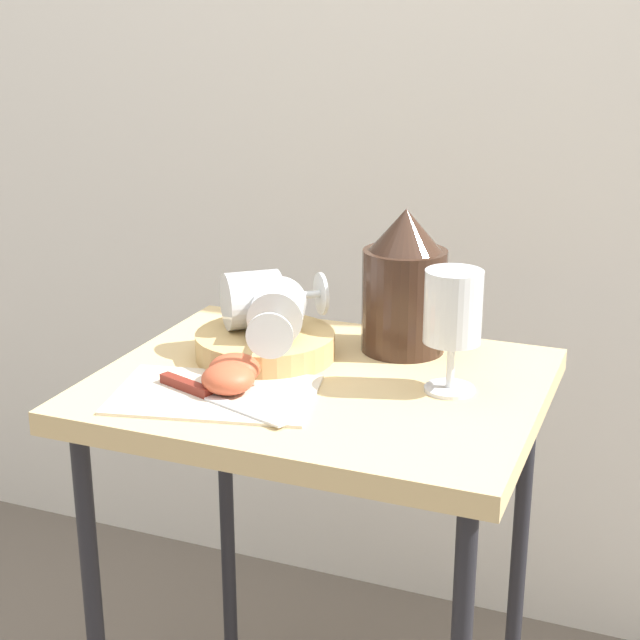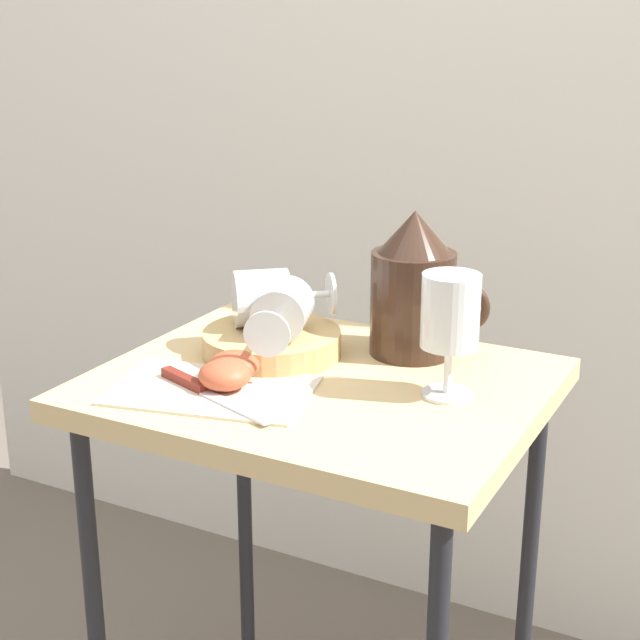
{
  "view_description": "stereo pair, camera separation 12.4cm",
  "coord_description": "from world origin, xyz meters",
  "px_view_note": "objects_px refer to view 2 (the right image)",
  "views": [
    {
      "loc": [
        0.43,
        -1.09,
        1.16
      ],
      "look_at": [
        0.0,
        0.0,
        0.77
      ],
      "focal_mm": 54.38,
      "sensor_mm": 36.0,
      "label": 1
    },
    {
      "loc": [
        0.54,
        -1.04,
        1.16
      ],
      "look_at": [
        0.0,
        0.0,
        0.77
      ],
      "focal_mm": 54.38,
      "sensor_mm": 36.0,
      "label": 2
    }
  ],
  "objects_px": {
    "table": "(320,428)",
    "wine_glass_tipped_far": "(264,298)",
    "wine_glass_upright": "(450,318)",
    "wine_glass_tipped_near": "(282,311)",
    "apple_half_left": "(234,365)",
    "knife": "(199,388)",
    "basket_tray": "(272,343)",
    "apple_half_right": "(225,375)",
    "pitcher": "(414,297)"
  },
  "relations": [
    {
      "from": "apple_half_left",
      "to": "wine_glass_tipped_near",
      "type": "bearing_deg",
      "value": 79.88
    },
    {
      "from": "apple_half_left",
      "to": "table",
      "type": "bearing_deg",
      "value": 33.59
    },
    {
      "from": "basket_tray",
      "to": "apple_half_left",
      "type": "xyz_separation_m",
      "value": [
        0.01,
        -0.11,
        0.0
      ]
    },
    {
      "from": "basket_tray",
      "to": "pitcher",
      "type": "xyz_separation_m",
      "value": [
        0.17,
        0.1,
        0.06
      ]
    },
    {
      "from": "knife",
      "to": "apple_half_left",
      "type": "bearing_deg",
      "value": 73.63
    },
    {
      "from": "wine_glass_tipped_near",
      "to": "wine_glass_tipped_far",
      "type": "distance_m",
      "value": 0.06
    },
    {
      "from": "pitcher",
      "to": "wine_glass_upright",
      "type": "xyz_separation_m",
      "value": [
        0.1,
        -0.12,
        0.02
      ]
    },
    {
      "from": "pitcher",
      "to": "knife",
      "type": "relative_size",
      "value": 1.0
    },
    {
      "from": "pitcher",
      "to": "apple_half_left",
      "type": "xyz_separation_m",
      "value": [
        -0.16,
        -0.21,
        -0.06
      ]
    },
    {
      "from": "wine_glass_upright",
      "to": "apple_half_right",
      "type": "relative_size",
      "value": 2.36
    },
    {
      "from": "table",
      "to": "knife",
      "type": "distance_m",
      "value": 0.18
    },
    {
      "from": "basket_tray",
      "to": "pitcher",
      "type": "bearing_deg",
      "value": 30.25
    },
    {
      "from": "basket_tray",
      "to": "wine_glass_tipped_far",
      "type": "xyz_separation_m",
      "value": [
        -0.02,
        0.02,
        0.06
      ]
    },
    {
      "from": "table",
      "to": "apple_half_right",
      "type": "relative_size",
      "value": 10.34
    },
    {
      "from": "basket_tray",
      "to": "wine_glass_tipped_far",
      "type": "bearing_deg",
      "value": 138.96
    },
    {
      "from": "basket_tray",
      "to": "knife",
      "type": "height_order",
      "value": "basket_tray"
    },
    {
      "from": "wine_glass_tipped_near",
      "to": "apple_half_left",
      "type": "relative_size",
      "value": 2.41
    },
    {
      "from": "basket_tray",
      "to": "apple_half_left",
      "type": "bearing_deg",
      "value": -86.39
    },
    {
      "from": "table",
      "to": "wine_glass_tipped_far",
      "type": "relative_size",
      "value": 4.51
    },
    {
      "from": "apple_half_left",
      "to": "apple_half_right",
      "type": "distance_m",
      "value": 0.03
    },
    {
      "from": "apple_half_left",
      "to": "pitcher",
      "type": "bearing_deg",
      "value": 51.85
    },
    {
      "from": "wine_glass_upright",
      "to": "wine_glass_tipped_near",
      "type": "relative_size",
      "value": 0.98
    },
    {
      "from": "wine_glass_tipped_near",
      "to": "knife",
      "type": "relative_size",
      "value": 0.79
    },
    {
      "from": "table",
      "to": "wine_glass_upright",
      "type": "height_order",
      "value": "wine_glass_upright"
    },
    {
      "from": "table",
      "to": "wine_glass_tipped_far",
      "type": "xyz_separation_m",
      "value": [
        -0.12,
        0.07,
        0.15
      ]
    },
    {
      "from": "wine_glass_tipped_far",
      "to": "apple_half_right",
      "type": "relative_size",
      "value": 2.29
    },
    {
      "from": "wine_glass_tipped_far",
      "to": "apple_half_left",
      "type": "distance_m",
      "value": 0.14
    },
    {
      "from": "wine_glass_tipped_near",
      "to": "knife",
      "type": "bearing_deg",
      "value": -102.46
    },
    {
      "from": "table",
      "to": "basket_tray",
      "type": "distance_m",
      "value": 0.14
    },
    {
      "from": "wine_glass_tipped_far",
      "to": "apple_half_right",
      "type": "bearing_deg",
      "value": -76.95
    },
    {
      "from": "table",
      "to": "basket_tray",
      "type": "height_order",
      "value": "basket_tray"
    },
    {
      "from": "apple_half_right",
      "to": "wine_glass_tipped_far",
      "type": "bearing_deg",
      "value": 103.05
    },
    {
      "from": "basket_tray",
      "to": "wine_glass_upright",
      "type": "bearing_deg",
      "value": -5.54
    },
    {
      "from": "pitcher",
      "to": "table",
      "type": "bearing_deg",
      "value": -115.59
    },
    {
      "from": "pitcher",
      "to": "apple_half_right",
      "type": "bearing_deg",
      "value": -122.68
    },
    {
      "from": "basket_tray",
      "to": "wine_glass_tipped_near",
      "type": "bearing_deg",
      "value": -25.9
    },
    {
      "from": "table",
      "to": "wine_glass_tipped_near",
      "type": "relative_size",
      "value": 4.3
    },
    {
      "from": "wine_glass_upright",
      "to": "apple_half_left",
      "type": "relative_size",
      "value": 2.36
    },
    {
      "from": "apple_half_left",
      "to": "apple_half_right",
      "type": "bearing_deg",
      "value": -77.03
    },
    {
      "from": "basket_tray",
      "to": "wine_glass_tipped_near",
      "type": "relative_size",
      "value": 1.2
    },
    {
      "from": "pitcher",
      "to": "wine_glass_tipped_near",
      "type": "xyz_separation_m",
      "value": [
        -0.14,
        -0.11,
        -0.01
      ]
    },
    {
      "from": "apple_half_right",
      "to": "knife",
      "type": "xyz_separation_m",
      "value": [
        -0.02,
        -0.02,
        -0.01
      ]
    },
    {
      "from": "wine_glass_tipped_far",
      "to": "basket_tray",
      "type": "bearing_deg",
      "value": -41.04
    },
    {
      "from": "apple_half_left",
      "to": "wine_glass_tipped_far",
      "type": "bearing_deg",
      "value": 103.08
    },
    {
      "from": "table",
      "to": "apple_half_right",
      "type": "height_order",
      "value": "apple_half_right"
    },
    {
      "from": "wine_glass_tipped_near",
      "to": "apple_half_left",
      "type": "distance_m",
      "value": 0.11
    },
    {
      "from": "table",
      "to": "knife",
      "type": "height_order",
      "value": "knife"
    },
    {
      "from": "wine_glass_tipped_near",
      "to": "wine_glass_tipped_far",
      "type": "xyz_separation_m",
      "value": [
        -0.05,
        0.03,
        0.0
      ]
    },
    {
      "from": "wine_glass_upright",
      "to": "wine_glass_tipped_near",
      "type": "bearing_deg",
      "value": 176.64
    },
    {
      "from": "basket_tray",
      "to": "wine_glass_upright",
      "type": "height_order",
      "value": "wine_glass_upright"
    }
  ]
}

